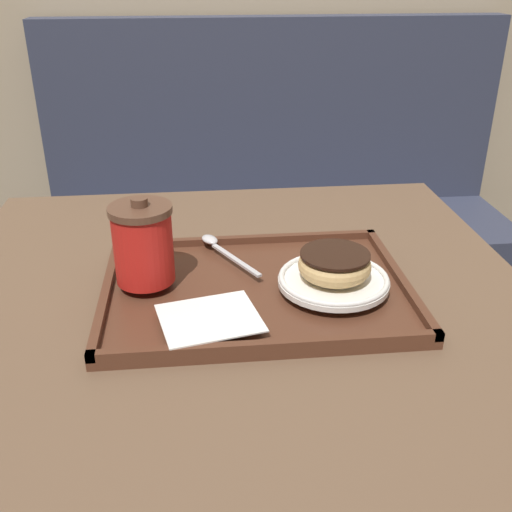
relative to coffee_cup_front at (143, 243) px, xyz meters
name	(u,v)px	position (x,y,z in m)	size (l,w,h in m)	color
booth_bench	(278,256)	(0.32, 0.87, -0.47)	(1.36, 0.44, 1.00)	#33384C
cafe_table	(240,382)	(0.13, 0.00, -0.26)	(0.88, 0.85, 0.70)	brown
serving_tray	(256,291)	(0.16, -0.02, -0.08)	(0.44, 0.32, 0.02)	#512D1E
napkin_paper	(210,318)	(0.09, -0.12, -0.06)	(0.15, 0.13, 0.00)	white
coffee_cup_front	(143,243)	(0.00, 0.00, 0.00)	(0.09, 0.09, 0.13)	red
plate_with_chocolate_donut	(334,280)	(0.27, -0.04, -0.05)	(0.16, 0.16, 0.01)	white
donut_chocolate_glazed	(335,264)	(0.27, -0.04, -0.03)	(0.10, 0.10, 0.04)	#DBB270
spoon	(218,246)	(0.11, 0.09, -0.05)	(0.09, 0.15, 0.01)	silver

